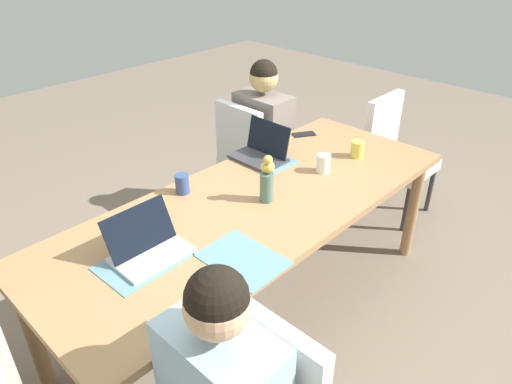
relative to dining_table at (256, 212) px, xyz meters
name	(u,v)px	position (x,y,z in m)	size (l,w,h in m)	color
ground_plane	(256,308)	(0.00, 0.00, -0.68)	(10.00, 10.00, 0.00)	#756656
dining_table	(256,212)	(0.00, 0.00, 0.00)	(2.36, 0.91, 0.75)	#9E754C
chair_far_left_far	(250,154)	(0.75, 0.78, -0.18)	(0.44, 0.44, 0.90)	silver
person_far_left_far	(263,150)	(0.83, 0.72, -0.15)	(0.36, 0.40, 1.19)	#2D2D33
chair_head_right_right_near	(393,151)	(1.53, 0.04, -0.18)	(0.44, 0.44, 0.90)	silver
flower_vase	(267,179)	(0.04, -0.04, 0.20)	(0.08, 0.07, 0.26)	#4C6B60
placemat_near_left_near	(243,259)	(-0.39, -0.30, 0.07)	(0.36, 0.26, 0.00)	slate
placemat_head_left_left_mid	(142,261)	(-0.70, 0.00, 0.07)	(0.36, 0.26, 0.00)	slate
placemat_far_left_far	(263,159)	(0.37, 0.30, 0.07)	(0.36, 0.26, 0.00)	slate
laptop_head_left_left_mid	(147,247)	(-0.65, 0.02, 0.12)	(0.32, 0.22, 0.20)	silver
laptop_far_left_far	(261,152)	(0.37, 0.32, 0.12)	(0.22, 0.32, 0.21)	#38383D
coffee_mug_near_left	(182,184)	(-0.21, 0.34, 0.13)	(0.07, 0.07, 0.11)	#33477A
coffee_mug_near_right	(357,149)	(0.80, -0.09, 0.12)	(0.08, 0.08, 0.10)	#DBC64C
coffee_mug_centre_left	(323,163)	(0.50, -0.06, 0.13)	(0.08, 0.08, 0.11)	white
phone_black	(304,134)	(0.83, 0.35, 0.08)	(0.15, 0.07, 0.01)	black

